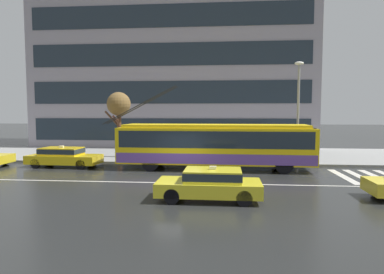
{
  "coord_description": "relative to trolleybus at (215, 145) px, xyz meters",
  "views": [
    {
      "loc": [
        2.35,
        -17.69,
        3.59
      ],
      "look_at": [
        0.48,
        3.45,
        1.99
      ],
      "focal_mm": 31.2,
      "sensor_mm": 36.0,
      "label": 1
    }
  ],
  "objects": [
    {
      "name": "ground_plane",
      "position": [
        -1.96,
        -3.06,
        -1.55
      ],
      "size": [
        160.0,
        160.0,
        0.0
      ],
      "primitive_type": "plane",
      "color": "#252626"
    },
    {
      "name": "sidewalk_slab",
      "position": [
        -1.96,
        6.6,
        -1.48
      ],
      "size": [
        80.0,
        10.0,
        0.14
      ],
      "primitive_type": "cube",
      "color": "gray",
      "rests_on": "ground_plane"
    },
    {
      "name": "crosswalk_stripe_edge_near",
      "position": [
        7.18,
        -1.73,
        -1.55
      ],
      "size": [
        0.44,
        4.4,
        0.01
      ],
      "primitive_type": "cube",
      "color": "beige",
      "rests_on": "ground_plane"
    },
    {
      "name": "crosswalk_stripe_inner_a",
      "position": [
        8.08,
        -1.73,
        -1.55
      ],
      "size": [
        0.44,
        4.4,
        0.01
      ],
      "primitive_type": "cube",
      "color": "beige",
      "rests_on": "ground_plane"
    },
    {
      "name": "crosswalk_stripe_center",
      "position": [
        8.98,
        -1.73,
        -1.55
      ],
      "size": [
        0.44,
        4.4,
        0.01
      ],
      "primitive_type": "cube",
      "color": "beige",
      "rests_on": "ground_plane"
    },
    {
      "name": "lane_centre_line",
      "position": [
        -1.96,
        -4.26,
        -1.55
      ],
      "size": [
        72.0,
        0.14,
        0.01
      ],
      "primitive_type": "cube",
      "color": "silver",
      "rests_on": "ground_plane"
    },
    {
      "name": "trolleybus",
      "position": [
        0.0,
        0.0,
        0.0
      ],
      "size": [
        13.16,
        2.86,
        5.22
      ],
      "color": "yellow",
      "rests_on": "ground_plane"
    },
    {
      "name": "taxi_queued_behind_bus",
      "position": [
        -9.9,
        0.04,
        -0.85
      ],
      "size": [
        4.74,
        2.02,
        1.39
      ],
      "color": "yellow",
      "rests_on": "ground_plane"
    },
    {
      "name": "taxi_oncoming_near",
      "position": [
        -0.05,
        -7.34,
        -0.85
      ],
      "size": [
        4.25,
        1.88,
        1.39
      ],
      "color": "yellow",
      "rests_on": "ground_plane"
    },
    {
      "name": "bus_shelter",
      "position": [
        -1.88,
        3.02,
        0.48
      ],
      "size": [
        4.11,
        1.56,
        2.57
      ],
      "color": "gray",
      "rests_on": "sidewalk_slab"
    },
    {
      "name": "pedestrian_at_shelter",
      "position": [
        -3.42,
        2.48,
        0.27
      ],
      "size": [
        1.1,
        1.1,
        2.06
      ],
      "color": "#455050",
      "rests_on": "sidewalk_slab"
    },
    {
      "name": "pedestrian_approaching_curb",
      "position": [
        -0.35,
        3.03,
        0.19
      ],
      "size": [
        1.16,
        1.16,
        1.97
      ],
      "color": "#192646",
      "rests_on": "sidewalk_slab"
    },
    {
      "name": "pedestrian_walking_past",
      "position": [
        4.7,
        2.48,
        0.24
      ],
      "size": [
        1.24,
        1.24,
        2.01
      ],
      "color": "black",
      "rests_on": "sidewalk_slab"
    },
    {
      "name": "street_lamp",
      "position": [
        5.5,
        2.14,
        2.59
      ],
      "size": [
        0.6,
        0.32,
        6.78
      ],
      "color": "gray",
      "rests_on": "sidewalk_slab"
    },
    {
      "name": "street_tree_bare",
      "position": [
        -7.45,
        4.23,
        2.46
      ],
      "size": [
        2.06,
        2.67,
        4.96
      ],
      "color": "brown",
      "rests_on": "sidewalk_slab"
    },
    {
      "name": "office_tower_corner_left",
      "position": [
        -4.57,
        16.18,
        7.44
      ],
      "size": [
        28.06,
        12.19,
        17.97
      ],
      "color": "gray",
      "rests_on": "ground_plane"
    }
  ]
}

